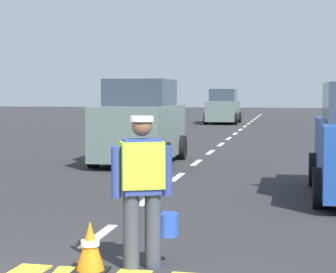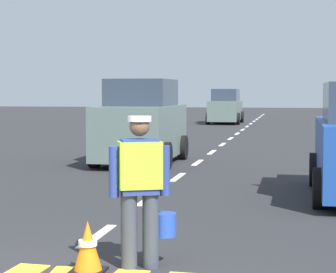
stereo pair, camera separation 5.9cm
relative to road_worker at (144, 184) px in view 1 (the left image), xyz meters
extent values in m
plane|color=#28282B|center=(-0.94, 19.69, -0.93)|extent=(96.00, 96.00, 0.00)
cube|color=silver|center=(-0.94, 1.39, -0.93)|extent=(0.14, 1.40, 0.01)
cube|color=silver|center=(-0.94, 4.39, -0.93)|extent=(0.14, 1.40, 0.01)
cube|color=silver|center=(-0.94, 7.39, -0.93)|extent=(0.14, 1.40, 0.01)
cube|color=silver|center=(-0.94, 10.39, -0.93)|extent=(0.14, 1.40, 0.01)
cube|color=silver|center=(-0.94, 13.39, -0.93)|extent=(0.14, 1.40, 0.01)
cube|color=silver|center=(-0.94, 16.39, -0.93)|extent=(0.14, 1.40, 0.01)
cube|color=silver|center=(-0.94, 19.39, -0.93)|extent=(0.14, 1.40, 0.01)
cube|color=silver|center=(-0.94, 22.39, -0.93)|extent=(0.14, 1.40, 0.01)
cube|color=silver|center=(-0.94, 25.39, -0.93)|extent=(0.14, 1.40, 0.01)
cube|color=silver|center=(-0.94, 28.39, -0.93)|extent=(0.14, 1.40, 0.01)
cube|color=silver|center=(-0.94, 31.39, -0.93)|extent=(0.14, 1.40, 0.01)
cube|color=silver|center=(-0.94, 34.39, -0.93)|extent=(0.14, 1.40, 0.01)
cube|color=silver|center=(-0.94, 37.39, -0.93)|extent=(0.14, 1.40, 0.01)
cube|color=silver|center=(-0.94, 40.39, -0.93)|extent=(0.14, 1.40, 0.01)
cube|color=silver|center=(-0.94, 43.39, -0.93)|extent=(0.14, 1.40, 0.01)
cube|color=silver|center=(-0.94, 46.39, -0.93)|extent=(0.14, 1.40, 0.01)
cylinder|color=#383D4C|center=(-0.13, -0.06, -0.52)|extent=(0.18, 0.18, 0.82)
cylinder|color=#383D4C|center=(0.09, 0.03, -0.52)|extent=(0.18, 0.18, 0.82)
cube|color=navy|center=(-0.02, -0.02, 0.19)|extent=(0.46, 0.38, 0.60)
cube|color=#A5EA33|center=(-0.02, -0.02, 0.21)|extent=(0.53, 0.44, 0.51)
cylinder|color=navy|center=(-0.28, -0.13, 0.14)|extent=(0.11, 0.11, 0.55)
cylinder|color=navy|center=(0.24, 0.10, 0.14)|extent=(0.11, 0.11, 0.55)
sphere|color=brown|center=(-0.02, -0.02, 0.63)|extent=(0.22, 0.22, 0.22)
cylinder|color=silver|center=(-0.02, -0.02, 0.71)|extent=(0.26, 0.26, 0.06)
cylinder|color=#2347B7|center=(0.22, 0.20, -0.48)|extent=(0.26, 0.26, 0.26)
cube|color=black|center=(-0.53, -0.28, -0.92)|extent=(0.36, 0.36, 0.03)
cone|color=orange|center=(-0.53, -0.28, -0.64)|extent=(0.30, 0.30, 0.53)
cylinder|color=white|center=(-0.53, -0.28, -0.61)|extent=(0.20, 0.20, 0.06)
cube|color=slate|center=(-2.41, 9.98, -0.07)|extent=(1.79, 3.90, 1.36)
cube|color=#2D3847|center=(-2.41, 10.07, 0.96)|extent=(1.58, 2.14, 0.70)
cylinder|color=black|center=(-1.49, 8.77, -0.59)|extent=(0.22, 0.68, 0.68)
cylinder|color=black|center=(-3.32, 8.77, -0.59)|extent=(0.22, 0.68, 0.68)
cylinder|color=black|center=(-1.49, 11.18, -0.59)|extent=(0.22, 0.68, 0.68)
cylinder|color=black|center=(-3.32, 11.18, -0.59)|extent=(0.22, 0.68, 0.68)
cylinder|color=black|center=(2.03, 6.65, -0.59)|extent=(0.22, 0.68, 0.68)
cylinder|color=black|center=(2.03, 4.06, -0.59)|extent=(0.22, 0.68, 0.68)
cube|color=slate|center=(-2.45, 31.49, -0.17)|extent=(1.66, 4.24, 1.16)
cube|color=#2D3847|center=(-2.45, 31.60, 0.76)|extent=(1.46, 2.33, 0.70)
cylinder|color=black|center=(-1.60, 30.18, -0.59)|extent=(0.22, 0.68, 0.68)
cylinder|color=black|center=(-3.30, 30.18, -0.59)|extent=(0.22, 0.68, 0.68)
cylinder|color=black|center=(-1.60, 32.80, -0.59)|extent=(0.22, 0.68, 0.68)
cylinder|color=black|center=(-3.30, 32.80, -0.59)|extent=(0.22, 0.68, 0.68)
camera|label=1|loc=(1.58, -6.82, 1.01)|focal=69.34mm
camera|label=2|loc=(1.63, -6.81, 1.01)|focal=69.34mm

